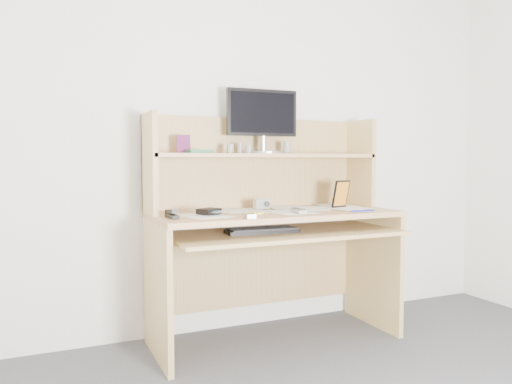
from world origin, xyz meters
name	(u,v)px	position (x,y,z in m)	size (l,w,h in m)	color
back_wall	(253,127)	(0.00, 1.80, 1.25)	(3.60, 0.04, 2.50)	white
desk	(269,219)	(0.00, 1.56, 0.69)	(1.40, 0.70, 1.30)	tan
paper_clutter	(275,211)	(0.00, 1.48, 0.75)	(1.32, 0.54, 0.01)	white
keyboard	(262,230)	(-0.14, 1.37, 0.66)	(0.40, 0.17, 0.03)	black
tv_remote	(298,211)	(0.07, 1.34, 0.76)	(0.04, 0.16, 0.02)	#A4A49F
flip_phone	(250,215)	(-0.27, 1.22, 0.77)	(0.05, 0.09, 0.02)	#A5A5A7
stapler	(172,213)	(-0.63, 1.39, 0.78)	(0.04, 0.13, 0.04)	black
wallet	(209,211)	(-0.40, 1.46, 0.77)	(0.11, 0.09, 0.03)	black
sticky_note_pad	(253,213)	(-0.18, 1.40, 0.76)	(0.08, 0.08, 0.01)	yellow
digital_camera	(261,204)	(-0.04, 1.59, 0.79)	(0.10, 0.04, 0.06)	#B2B2B5
game_case	(341,194)	(0.44, 1.48, 0.84)	(0.12, 0.01, 0.17)	black
blue_pen	(363,211)	(0.41, 1.22, 0.76)	(0.01, 0.01, 0.15)	#191FC0
card_box	(183,144)	(-0.49, 1.66, 1.13)	(0.07, 0.02, 0.10)	#AA161E
shelf_book	(197,152)	(-0.42, 1.64, 1.09)	(0.13, 0.18, 0.02)	#378A4A
chip_stack_a	(230,149)	(-0.22, 1.62, 1.11)	(0.04, 0.04, 0.06)	black
chip_stack_b	(240,148)	(-0.15, 1.65, 1.11)	(0.04, 0.04, 0.06)	silver
chip_stack_c	(249,149)	(-0.12, 1.59, 1.11)	(0.04, 0.04, 0.05)	black
chip_stack_d	(287,148)	(0.15, 1.63, 1.12)	(0.04, 0.04, 0.08)	white
monitor	(262,120)	(0.00, 1.66, 1.29)	(0.44, 0.22, 0.38)	#9D9DA2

